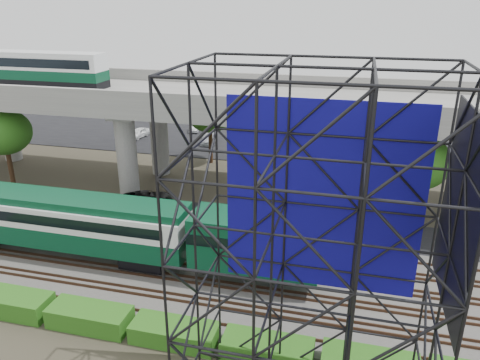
# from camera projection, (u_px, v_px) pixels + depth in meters

# --- Properties ---
(ground) EXTENTS (140.00, 140.00, 0.00)m
(ground) POSITION_uv_depth(u_px,v_px,m) (186.00, 292.00, 29.00)
(ground) COLOR #474233
(ground) RESTS_ON ground
(ballast_bed) EXTENTS (90.00, 12.00, 0.20)m
(ballast_bed) POSITION_uv_depth(u_px,v_px,m) (196.00, 274.00, 30.77)
(ballast_bed) COLOR slate
(ballast_bed) RESTS_ON ground
(service_road) EXTENTS (90.00, 5.00, 0.08)m
(service_road) POSITION_uv_depth(u_px,v_px,m) (231.00, 220.00, 38.47)
(service_road) COLOR black
(service_road) RESTS_ON ground
(parking_lot) EXTENTS (90.00, 18.00, 0.08)m
(parking_lot) POSITION_uv_depth(u_px,v_px,m) (280.00, 141.00, 59.70)
(parking_lot) COLOR black
(parking_lot) RESTS_ON ground
(harbor_water) EXTENTS (140.00, 40.00, 0.03)m
(harbor_water) POSITION_uv_depth(u_px,v_px,m) (302.00, 106.00, 79.58)
(harbor_water) COLOR #44636F
(harbor_water) RESTS_ON ground
(rail_tracks) EXTENTS (90.00, 9.52, 0.16)m
(rail_tracks) POSITION_uv_depth(u_px,v_px,m) (196.00, 271.00, 30.70)
(rail_tracks) COLOR #472D1E
(rail_tracks) RESTS_ON ballast_bed
(commuter_train) EXTENTS (29.30, 3.06, 4.30)m
(commuter_train) POSITION_uv_depth(u_px,v_px,m) (84.00, 222.00, 31.60)
(commuter_train) COLOR black
(commuter_train) RESTS_ON rail_tracks
(overpass) EXTENTS (80.00, 12.00, 12.40)m
(overpass) POSITION_uv_depth(u_px,v_px,m) (231.00, 107.00, 40.82)
(overpass) COLOR #9E9B93
(overpass) RESTS_ON ground
(scaffold_tower) EXTENTS (9.36, 6.36, 15.00)m
(scaffold_tower) POSITION_uv_depth(u_px,v_px,m) (312.00, 276.00, 17.18)
(scaffold_tower) COLOR black
(scaffold_tower) RESTS_ON ground
(hedge_strip) EXTENTS (34.60, 1.80, 1.20)m
(hedge_strip) POSITION_uv_depth(u_px,v_px,m) (175.00, 332.00, 24.68)
(hedge_strip) COLOR #255914
(hedge_strip) RESTS_ON ground
(trees) EXTENTS (40.94, 16.94, 7.69)m
(trees) POSITION_uv_depth(u_px,v_px,m) (198.00, 133.00, 42.67)
(trees) COLOR #382314
(trees) RESTS_ON ground
(suv) EXTENTS (4.88, 3.63, 1.23)m
(suv) POSITION_uv_depth(u_px,v_px,m) (147.00, 198.00, 40.93)
(suv) COLOR black
(suv) RESTS_ON service_road
(parked_cars) EXTENTS (38.25, 9.49, 1.23)m
(parked_cars) POSITION_uv_depth(u_px,v_px,m) (291.00, 138.00, 58.72)
(parked_cars) COLOR white
(parked_cars) RESTS_ON parking_lot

